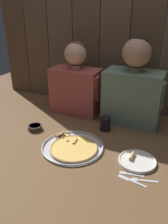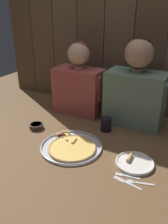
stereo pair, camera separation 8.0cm
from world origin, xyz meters
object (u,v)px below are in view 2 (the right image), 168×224
(diner_left, at_px, (79,83))
(pizza_tray, at_px, (71,147))
(drinking_glass, at_px, (106,124))
(dipping_bowl, at_px, (36,126))
(dinner_plate, at_px, (135,163))
(diner_right, at_px, (136,87))

(diner_left, bearing_deg, pizza_tray, -65.87)
(drinking_glass, height_order, diner_left, diner_left)
(drinking_glass, relative_size, dipping_bowl, 0.96)
(drinking_glass, bearing_deg, dinner_plate, -43.98)
(dinner_plate, height_order, diner_left, diner_left)
(dipping_bowl, bearing_deg, diner_right, 34.75)
(pizza_tray, relative_size, dinner_plate, 1.80)
(pizza_tray, height_order, drinking_glass, drinking_glass)
(pizza_tray, height_order, diner_right, diner_right)
(dinner_plate, relative_size, diner_left, 0.38)
(pizza_tray, distance_m, diner_left, 0.61)
(diner_left, xyz_separation_m, diner_right, (0.46, 0.00, 0.03))
(pizza_tray, bearing_deg, diner_right, 65.44)
(diner_right, bearing_deg, drinking_glass, -123.43)
(dipping_bowl, distance_m, diner_right, 0.77)
(dinner_plate, relative_size, dipping_bowl, 2.12)
(pizza_tray, distance_m, dipping_bowl, 0.37)
(pizza_tray, xyz_separation_m, dinner_plate, (0.40, 0.03, -0.00))
(pizza_tray, distance_m, diner_right, 0.63)
(pizza_tray, relative_size, drinking_glass, 4.00)
(dinner_plate, height_order, drinking_glass, drinking_glass)
(drinking_glass, bearing_deg, diner_left, 148.83)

